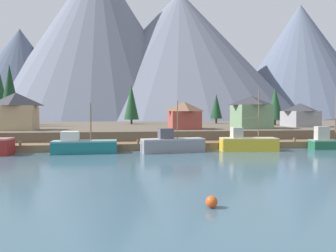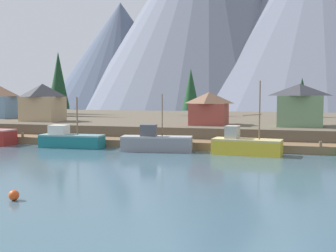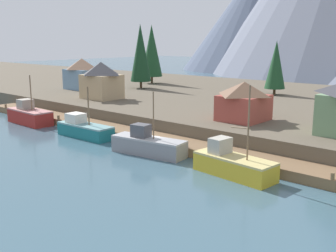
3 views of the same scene
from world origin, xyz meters
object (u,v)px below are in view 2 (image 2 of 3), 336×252
conifer_near_right (59,80)px  conifer_mid_right (302,94)px  fishing_boat_grey (156,142)px  fishing_boat_yellow (246,145)px  fishing_boat_teal (70,140)px  house_green (299,105)px  channel_buoy (14,195)px  house_tan (43,102)px  conifer_mid_left (58,81)px  conifer_near_left (191,89)px  house_red (209,108)px

conifer_near_right → conifer_mid_right: (48.72, 10.06, -2.83)m
fishing_boat_grey → fishing_boat_yellow: 10.97m
fishing_boat_teal → conifer_mid_right: 49.69m
conifer_mid_right → conifer_near_right: bearing=-168.3°
house_green → channel_buoy: 44.27m
house_tan → conifer_mid_left: size_ratio=0.49×
house_green → conifer_near_left: 32.89m
house_tan → house_red: 28.87m
house_red → conifer_mid_left: bearing=147.8°
conifer_near_right → conifer_mid_right: bearing=11.7°
fishing_boat_teal → house_red: house_red is taller
fishing_boat_teal → conifer_mid_left: bearing=120.3°
fishing_boat_grey → channel_buoy: size_ratio=12.82×
fishing_boat_teal → house_tan: bearing=131.3°
conifer_near_left → fishing_boat_teal: bearing=-101.3°
house_green → conifer_near_right: size_ratio=0.51×
house_tan → channel_buoy: size_ratio=9.43×
channel_buoy → conifer_near_left: bearing=92.4°
house_red → conifer_near_left: conifer_near_left is taller
conifer_mid_left → conifer_mid_right: (53.98, 1.18, -3.01)m
house_tan → conifer_mid_right: bearing=30.9°
conifer_mid_right → channel_buoy: conifer_mid_right is taller
fishing_boat_grey → conifer_near_left: size_ratio=0.90×
house_red → conifer_mid_right: size_ratio=0.77×
fishing_boat_grey → channel_buoy: fishing_boat_grey is taller
house_green → conifer_near_left: bearing=131.2°
house_red → conifer_near_right: conifer_near_right is taller
fishing_boat_teal → conifer_near_right: 35.49m
fishing_boat_yellow → conifer_near_right: conifer_near_right is taller
house_tan → conifer_mid_right: (42.72, 25.61, 1.35)m
fishing_boat_teal → channel_buoy: size_ratio=12.22×
conifer_mid_right → channel_buoy: bearing=-106.9°
conifer_mid_right → channel_buoy: 68.62m
house_red → channel_buoy: house_red is taller
house_green → conifer_mid_left: size_ratio=0.50×
house_tan → house_green: 41.78m
conifer_near_left → channel_buoy: (2.69, -64.35, -7.70)m
fishing_boat_teal → conifer_near_right: (-18.53, 28.94, 8.85)m
house_red → conifer_mid_right: (13.87, 26.43, 2.08)m
house_red → house_green: size_ratio=0.89×
fishing_boat_grey → conifer_mid_right: size_ratio=1.14×
house_green → house_red: bearing=-176.6°
conifer_mid_right → conifer_near_left: bearing=-177.5°
fishing_boat_teal → conifer_near_right: conifer_near_right is taller
fishing_boat_teal → house_green: bearing=22.7°
fishing_boat_grey → conifer_mid_left: size_ratio=0.66×
house_tan → house_green: (41.78, -0.05, -0.15)m
fishing_boat_yellow → house_tan: (-35.58, 13.71, 4.63)m
conifer_mid_left → channel_buoy: conifer_mid_left is taller
channel_buoy → fishing_boat_yellow: bearing=63.9°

